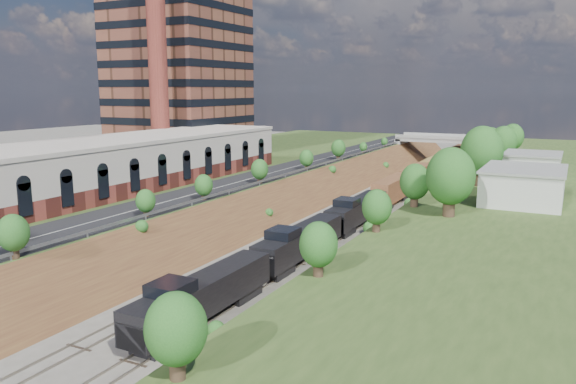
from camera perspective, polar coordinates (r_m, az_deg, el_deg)
name	(u,v)px	position (r m, az deg, el deg)	size (l,w,h in m)	color
platform_left	(190,180)	(103.36, -9.93, 1.23)	(44.00, 180.00, 5.00)	#364F20
embankment_left	(299,204)	(92.43, 1.10, -1.27)	(7.07, 180.00, 7.07)	brown
embankment_right	(433,218)	(85.35, 14.51, -2.59)	(7.07, 180.00, 7.07)	brown
rail_left_track	(346,209)	(89.14, 5.96, -1.71)	(1.58, 180.00, 0.18)	gray
rail_right_track	(378,212)	(87.45, 9.14, -2.02)	(1.58, 180.00, 0.18)	gray
road	(275,172)	(93.58, -1.37, 2.01)	(8.00, 180.00, 0.10)	black
guardrail	(296,171)	(91.47, 0.83, 2.14)	(0.10, 171.00, 0.70)	#99999E
commercial_building	(123,163)	(82.68, -16.45, 2.89)	(14.30, 62.30, 7.00)	brown
highrise_tower	(177,17)	(119.13, -11.21, 17.05)	(22.00, 22.00, 53.90)	brown
smokestack	(157,52)	(101.01, -13.14, 13.72)	(3.20, 3.20, 40.00)	brown
overpass	(446,145)	(146.86, 15.77, 4.64)	(24.50, 8.30, 7.40)	gray
white_building_near	(523,186)	(74.49, 22.79, 0.54)	(9.00, 12.00, 4.00)	silver
white_building_far	(532,166)	(96.29, 23.54, 2.44)	(8.00, 10.00, 3.60)	silver
tree_right_large	(451,177)	(63.17, 16.18, 1.50)	(5.25, 5.25, 7.61)	#473323
tree_left_crest	(118,207)	(59.01, -16.90, -1.46)	(2.45, 2.45, 3.55)	#473323
freight_train	(415,177)	(107.58, 12.77, 1.48)	(2.86, 146.31, 4.55)	black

